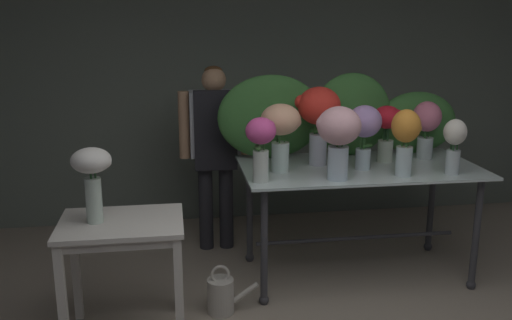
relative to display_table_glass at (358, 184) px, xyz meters
name	(u,v)px	position (x,y,z in m)	size (l,w,h in m)	color
ground_plane	(290,286)	(-0.54, -0.13, -0.73)	(7.57, 7.57, 0.00)	gray
wall_back	(258,83)	(-0.54, 1.49, 0.60)	(5.82, 0.12, 2.66)	slate
display_table_glass	(358,184)	(0.00, 0.00, 0.00)	(1.75, 0.92, 0.88)	silver
side_table_white	(122,237)	(-1.69, -0.60, -0.08)	(0.74, 0.56, 0.76)	silver
florist	(215,139)	(-1.02, 0.68, 0.23)	(0.59, 0.24, 1.56)	#232328
foliage_backdrop	(340,118)	(-0.06, 0.34, 0.44)	(1.93, 0.25, 0.65)	#387033
vase_sunset_carnations	(406,137)	(0.22, -0.30, 0.42)	(0.21, 0.20, 0.47)	silver
vase_crimson_freesia	(387,127)	(0.23, 0.09, 0.41)	(0.22, 0.21, 0.43)	silver
vase_blush_anemones	(338,134)	(-0.27, -0.32, 0.46)	(0.30, 0.29, 0.50)	silver
vase_scarlet_hydrangea	(318,113)	(-0.30, 0.09, 0.53)	(0.33, 0.31, 0.58)	silver
vase_fuchsia_roses	(261,142)	(-0.79, -0.30, 0.41)	(0.20, 0.20, 0.44)	silver
vase_ivory_stock	(454,143)	(0.57, -0.31, 0.36)	(0.16, 0.16, 0.39)	silver
vase_peach_ranunculus	(281,128)	(-0.61, -0.06, 0.46)	(0.28, 0.28, 0.49)	silver
vase_lilac_lilies	(364,128)	(-0.01, -0.09, 0.45)	(0.26, 0.24, 0.47)	silver
vase_rosy_tulips	(426,124)	(0.57, 0.15, 0.41)	(0.23, 0.22, 0.45)	silver
vase_white_roses_tall	(92,173)	(-1.83, -0.60, 0.33)	(0.23, 0.23, 0.45)	silver
watering_can	(221,295)	(-1.08, -0.43, -0.60)	(0.35, 0.18, 0.34)	#B7B2A8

